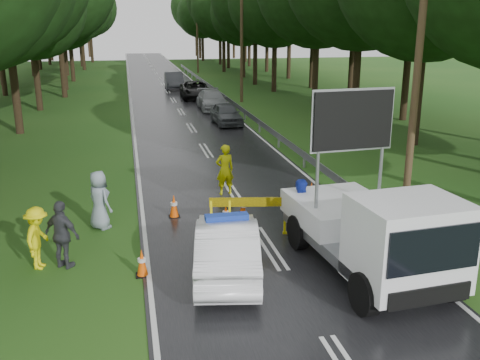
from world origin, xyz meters
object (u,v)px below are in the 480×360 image
object	(u,v)px
officer	(225,170)
queue_car_third	(196,90)
barrier	(257,207)
queue_car_first	(226,114)
work_truck	(375,231)
police_sedan	(227,247)
civilian	(302,209)
queue_car_second	(212,100)
queue_car_fourth	(174,80)

from	to	relation	value
officer	queue_car_third	distance (m)	25.88
barrier	queue_car_first	xyz separation A→B (m)	(2.35, 17.78, -0.23)
work_truck	officer	size ratio (longest dim) A/B	3.06
work_truck	queue_car_first	bearing A→B (deg)	84.67
police_sedan	queue_car_third	distance (m)	32.23
police_sedan	work_truck	size ratio (longest dim) A/B	0.78
police_sedan	work_truck	bearing A→B (deg)	175.07
officer	police_sedan	bearing A→B (deg)	71.52
work_truck	officer	bearing A→B (deg)	103.55
barrier	queue_car_third	bearing A→B (deg)	96.67
civilian	queue_car_second	world-z (taller)	civilian
work_truck	queue_car_second	xyz separation A→B (m)	(0.30, 26.96, -0.52)
officer	queue_car_first	xyz separation A→B (m)	(2.59, 13.78, -0.28)
civilian	queue_car_first	size ratio (longest dim) A/B	0.46
queue_car_first	queue_car_fourth	bearing A→B (deg)	92.30
work_truck	civilian	size ratio (longest dim) A/B	3.23
queue_car_third	queue_car_second	bearing A→B (deg)	-84.32
queue_car_third	queue_car_fourth	distance (m)	7.35
police_sedan	barrier	xyz separation A→B (m)	(1.33, 2.28, 0.17)
civilian	queue_car_third	size ratio (longest dim) A/B	0.35
officer	civilian	bearing A→B (deg)	99.31
work_truck	civilian	distance (m)	2.90
officer	civilian	world-z (taller)	officer
work_truck	civilian	world-z (taller)	work_truck
civilian	barrier	bearing A→B (deg)	137.23
police_sedan	officer	size ratio (longest dim) A/B	2.39
officer	queue_car_second	bearing A→B (deg)	-106.29
barrier	queue_car_first	distance (m)	17.94
queue_car_second	work_truck	bearing A→B (deg)	-90.40
officer	queue_car_fourth	bearing A→B (deg)	-100.56
civilian	queue_car_first	xyz separation A→B (m)	(1.15, 18.24, -0.23)
barrier	queue_car_third	distance (m)	29.85
queue_car_third	queue_car_fourth	world-z (taller)	queue_car_fourth
queue_car_first	queue_car_third	distance (m)	12.01
police_sedan	civilian	xyz separation A→B (m)	(2.53, 1.82, 0.18)
barrier	queue_car_second	size ratio (longest dim) A/B	0.60
queue_car_second	queue_car_third	bearing A→B (deg)	94.32
police_sedan	queue_car_fourth	bearing A→B (deg)	-83.52
officer	queue_car_fourth	world-z (taller)	officer
work_truck	police_sedan	bearing A→B (deg)	160.62
barrier	officer	distance (m)	4.01
queue_car_third	civilian	bearing A→B (deg)	-89.93
civilian	queue_car_fourth	world-z (taller)	civilian
police_sedan	work_truck	distance (m)	3.62
civilian	queue_car_first	world-z (taller)	civilian
barrier	queue_car_first	world-z (taller)	queue_car_first
queue_car_first	queue_car_second	bearing A→B (deg)	87.18
queue_car_second	queue_car_third	size ratio (longest dim) A/B	0.92
barrier	civilian	world-z (taller)	civilian
barrier	queue_car_first	bearing A→B (deg)	92.99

